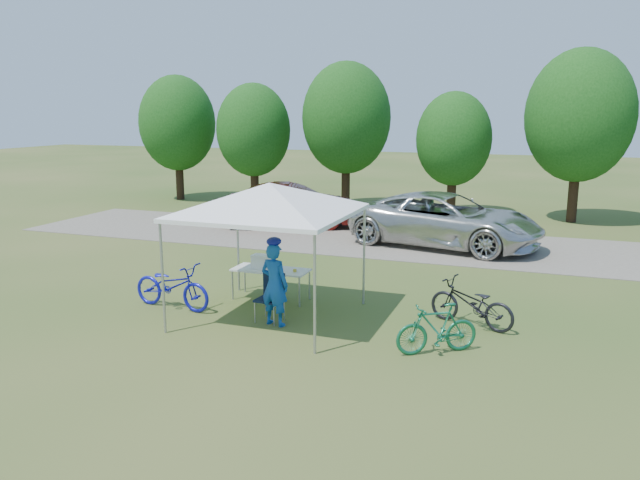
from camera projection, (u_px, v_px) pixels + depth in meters
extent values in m
plane|color=#2D5119|center=(271.00, 317.00, 12.59)|extent=(100.00, 100.00, 0.00)
cube|color=gray|center=(375.00, 240.00, 19.95)|extent=(24.00, 5.00, 0.02)
cylinder|color=#A5A5AA|center=(163.00, 279.00, 11.50)|extent=(0.05, 0.05, 2.10)
cylinder|color=#A5A5AA|center=(315.00, 295.00, 10.50)|extent=(0.05, 0.05, 2.10)
cylinder|color=#A5A5AA|center=(238.00, 246.00, 14.26)|extent=(0.05, 0.05, 2.10)
cylinder|color=#A5A5AA|center=(364.00, 256.00, 13.26)|extent=(0.05, 0.05, 2.10)
cube|color=white|center=(270.00, 213.00, 12.15)|extent=(3.15, 3.15, 0.08)
pyramid|color=white|center=(269.00, 183.00, 12.03)|extent=(4.53, 4.53, 0.55)
cylinder|color=#382314|center=(180.00, 179.00, 28.96)|extent=(0.36, 0.36, 1.89)
ellipsoid|color=#144711|center=(177.00, 123.00, 28.43)|extent=(3.46, 3.46, 4.32)
cylinder|color=#382314|center=(255.00, 185.00, 27.36)|extent=(0.36, 0.36, 1.75)
ellipsoid|color=#144711|center=(254.00, 130.00, 26.87)|extent=(3.20, 3.20, 4.00)
cylinder|color=#382314|center=(346.00, 184.00, 26.54)|extent=(0.36, 0.36, 2.03)
ellipsoid|color=#144711|center=(346.00, 118.00, 25.98)|extent=(3.71, 3.71, 4.64)
cylinder|color=#382314|center=(451.00, 194.00, 24.89)|extent=(0.36, 0.36, 1.61)
ellipsoid|color=#144711|center=(454.00, 139.00, 24.44)|extent=(2.94, 2.94, 3.68)
cylinder|color=#382314|center=(573.00, 194.00, 23.06)|extent=(0.36, 0.36, 2.10)
ellipsoid|color=#144711|center=(580.00, 116.00, 22.47)|extent=(3.84, 3.84, 4.80)
cube|color=white|center=(271.00, 270.00, 13.65)|extent=(1.68, 0.70, 0.04)
cylinder|color=#A5A5AA|center=(233.00, 285.00, 13.72)|extent=(0.04, 0.04, 0.65)
cylinder|color=#A5A5AA|center=(299.00, 292.00, 13.18)|extent=(0.04, 0.04, 0.65)
cylinder|color=#A5A5AA|center=(245.00, 278.00, 14.26)|extent=(0.04, 0.04, 0.65)
cylinder|color=#A5A5AA|center=(309.00, 285.00, 13.73)|extent=(0.04, 0.04, 0.65)
cube|color=black|center=(269.00, 299.00, 12.26)|extent=(0.52, 0.52, 0.04)
cube|color=black|center=(274.00, 284.00, 12.43)|extent=(0.48, 0.08, 0.48)
cylinder|color=#A5A5AA|center=(255.00, 313.00, 12.19)|extent=(0.02, 0.02, 0.43)
cylinder|color=#A5A5AA|center=(275.00, 315.00, 12.04)|extent=(0.02, 0.02, 0.43)
cylinder|color=#A5A5AA|center=(264.00, 307.00, 12.58)|extent=(0.02, 0.02, 0.43)
cylinder|color=#A5A5AA|center=(284.00, 309.00, 12.44)|extent=(0.02, 0.02, 0.43)
cube|color=white|center=(262.00, 262.00, 13.69)|extent=(0.40, 0.26, 0.26)
cube|color=white|center=(262.00, 256.00, 13.66)|extent=(0.42, 0.28, 0.04)
cylinder|color=gold|center=(295.00, 271.00, 13.40)|extent=(0.08, 0.08, 0.06)
imported|color=#134A9E|center=(275.00, 285.00, 11.99)|extent=(0.66, 0.50, 1.63)
imported|color=#1417B6|center=(172.00, 286.00, 13.07)|extent=(1.93, 0.84, 0.98)
imported|color=#186C46|center=(437.00, 329.00, 10.65)|extent=(1.46, 1.15, 0.88)
imported|color=black|center=(471.00, 304.00, 11.98)|extent=(1.84, 1.16, 0.91)
imported|color=silver|center=(445.00, 220.00, 18.96)|extent=(6.23, 3.83, 1.61)
imported|color=#470D0B|center=(292.00, 205.00, 22.10)|extent=(4.91, 3.12, 1.53)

